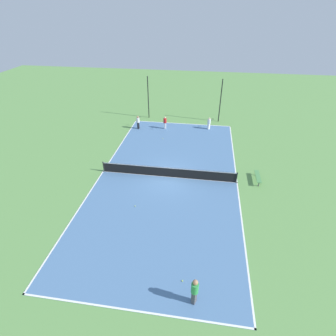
{
  "coord_description": "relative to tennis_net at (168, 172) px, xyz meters",
  "views": [
    {
      "loc": [
        2.69,
        -18.08,
        12.62
      ],
      "look_at": [
        0.0,
        0.0,
        0.9
      ],
      "focal_mm": 28.0,
      "sensor_mm": 36.0,
      "label": 1
    }
  ],
  "objects": [
    {
      "name": "fence_post_back_right",
      "position": [
        4.38,
        12.92,
        2.05
      ],
      "size": [
        0.12,
        0.12,
        5.12
      ],
      "color": "black",
      "rests_on": "ground_plane"
    },
    {
      "name": "player_far_white",
      "position": [
        -4.86,
        9.3,
        0.38
      ],
      "size": [
        0.41,
        0.96,
        1.54
      ],
      "rotation": [
        0.0,
        0.0,
        1.49
      ],
      "color": "black",
      "rests_on": "court_surface"
    },
    {
      "name": "player_near_white",
      "position": [
        3.23,
        10.39,
        0.29
      ],
      "size": [
        0.86,
        0.92,
        1.39
      ],
      "rotation": [
        0.0,
        0.0,
        0.87
      ],
      "color": "white",
      "rests_on": "court_surface"
    },
    {
      "name": "ground_plane",
      "position": [
        0.0,
        0.0,
        -0.51
      ],
      "size": [
        80.0,
        80.0,
        0.0
      ],
      "primitive_type": "plane",
      "color": "#60934C"
    },
    {
      "name": "player_coach_red",
      "position": [
        -1.8,
        9.73,
        0.33
      ],
      "size": [
        0.38,
        0.95,
        1.46
      ],
      "rotation": [
        0.0,
        0.0,
        4.66
      ],
      "color": "white",
      "rests_on": "court_surface"
    },
    {
      "name": "tennis_net",
      "position": [
        0.0,
        0.0,
        0.0
      ],
      "size": [
        11.37,
        0.1,
        0.97
      ],
      "color": "black",
      "rests_on": "court_surface"
    },
    {
      "name": "player_far_green",
      "position": [
        2.86,
        -10.65,
        0.51
      ],
      "size": [
        0.48,
        0.48,
        1.74
      ],
      "rotation": [
        0.0,
        0.0,
        4.29
      ],
      "color": "#4C4C51",
      "rests_on": "court_surface"
    },
    {
      "name": "court_surface",
      "position": [
        0.0,
        0.0,
        -0.5
      ],
      "size": [
        11.57,
        23.1,
        0.02
      ],
      "color": "#4C729E",
      "rests_on": "ground_plane"
    },
    {
      "name": "bench",
      "position": [
        7.4,
        0.57,
        -0.12
      ],
      "size": [
        0.36,
        1.86,
        0.45
      ],
      "rotation": [
        0.0,
        0.0,
        1.57
      ],
      "color": "#4C8C4C",
      "rests_on": "ground_plane"
    },
    {
      "name": "tennis_ball_near_net",
      "position": [
        -1.81,
        -4.1,
        -0.46
      ],
      "size": [
        0.07,
        0.07,
        0.07
      ],
      "primitive_type": "sphere",
      "color": "#CCE033",
      "rests_on": "court_surface"
    },
    {
      "name": "tennis_ball_midcourt",
      "position": [
        2.19,
        -9.59,
        -0.46
      ],
      "size": [
        0.07,
        0.07,
        0.07
      ],
      "primitive_type": "sphere",
      "color": "#CCE033",
      "rests_on": "court_surface"
    },
    {
      "name": "fence_post_back_left",
      "position": [
        -4.38,
        12.92,
        2.05
      ],
      "size": [
        0.12,
        0.12,
        5.12
      ],
      "color": "black",
      "rests_on": "ground_plane"
    },
    {
      "name": "tennis_ball_right_alley",
      "position": [
        -1.6,
        7.09,
        -0.46
      ],
      "size": [
        0.07,
        0.07,
        0.07
      ],
      "primitive_type": "sphere",
      "color": "#CCE033",
      "rests_on": "court_surface"
    }
  ]
}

